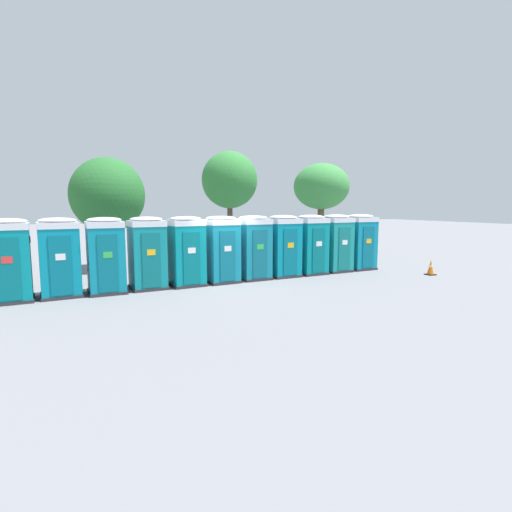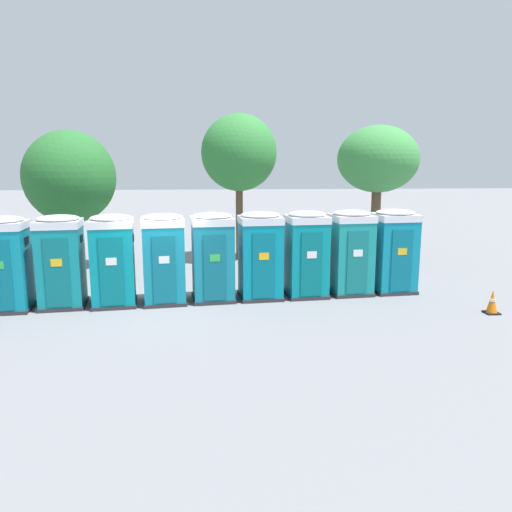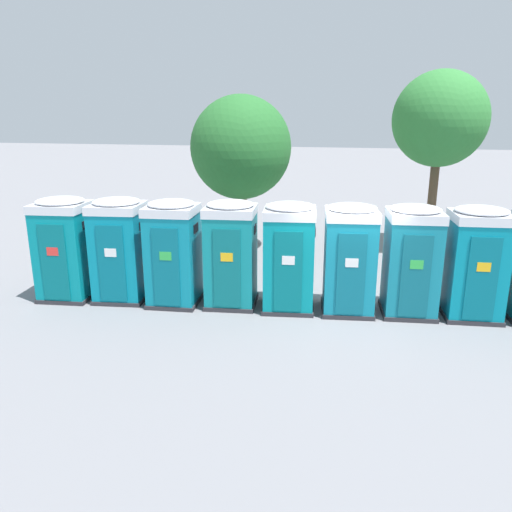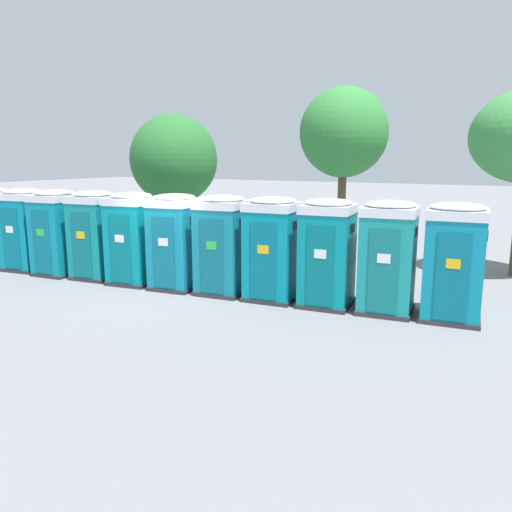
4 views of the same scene
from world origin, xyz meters
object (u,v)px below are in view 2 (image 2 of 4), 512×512
Objects in this scene: portapotty_6 at (213,256)px; street_tree_1 at (378,160)px; portapotty_5 at (164,258)px; portapotty_3 at (61,261)px; portapotty_4 at (113,260)px; portapotty_8 at (306,253)px; portapotty_2 at (6,263)px; portapotty_10 at (393,250)px; portapotty_9 at (350,252)px; street_tree_2 at (239,153)px; traffic_cone at (492,302)px; street_tree_0 at (70,178)px; portapotty_7 at (260,255)px.

portapotty_6 is 0.47× the size of street_tree_1.
portapotty_6 is at bearing 7.12° from portapotty_5.
portapotty_6 is (1.37, 0.17, -0.00)m from portapotty_5.
portapotty_6 is (4.13, 0.35, -0.00)m from portapotty_3.
portapotty_8 is at bearing 5.73° from portapotty_4.
portapotty_2 is 1.00× the size of portapotty_8.
portapotty_10 is (11.00, 1.14, -0.00)m from portapotty_2.
portapotty_4 is 1.38m from portapotty_5.
portapotty_9 is 0.44× the size of street_tree_2.
street_tree_1 is at bearing 30.09° from portapotty_3.
traffic_cone is (8.71, -1.73, -0.97)m from portapotty_5.
portapotty_8 is at bearing 5.03° from portapotty_3.
portapotty_5 is at bearing -173.88° from portapotty_10.
street_tree_1 reaches higher than portapotty_10.
street_tree_2 is (-4.47, 5.51, 3.00)m from portapotty_10.
street_tree_1 is at bearing 37.14° from portapotty_5.
street_tree_1 reaches higher than traffic_cone.
street_tree_1 reaches higher than portapotty_8.
portapotty_3 is 1.38m from portapotty_4.
street_tree_0 is at bearing 115.84° from portapotty_4.
street_tree_2 reaches higher than portapotty_7.
portapotty_4 is at bearing -174.27° from portapotty_8.
portapotty_4 is at bearing 170.95° from traffic_cone.
portapotty_6 is 1.38m from portapotty_7.
portapotty_4 is (1.38, 0.05, -0.00)m from portapotty_3.
portapotty_6 is at bearing 5.95° from portapotty_2.
portapotty_9 is 3.97× the size of traffic_cone.
portapotty_6 is at bearing 6.17° from portapotty_4.
portapotty_3 and portapotty_9 have the same top height.
portapotty_5 is 0.47× the size of street_tree_1.
portapotty_6 is 1.00× the size of portapotty_9.
street_tree_1 reaches higher than portapotty_2.
portapotty_3 is at bearing -149.91° from street_tree_1.
portapotty_3 is 9.67m from portapotty_10.
portapotty_9 is (1.37, 0.17, -0.00)m from portapotty_8.
portapotty_7 is 0.44× the size of street_tree_2.
portapotty_5 is at bearing -111.04° from street_tree_2.
portapotty_5 is at bearing 5.56° from portapotty_2.
street_tree_2 is at bearing 129.01° from portapotty_10.
portapotty_7 is 3.97× the size of traffic_cone.
street_tree_1 is (11.80, 1.10, 0.64)m from street_tree_0.
portapotty_3 is 1.00× the size of portapotty_8.
portapotty_10 is 7.70m from street_tree_2.
portapotty_7 is 1.38m from portapotty_8.
portapotty_4 is at bearing -146.60° from street_tree_1.
portapotty_6 reaches higher than traffic_cone.
portapotty_4 is 1.00× the size of portapotty_6.
portapotty_2 is 1.00× the size of portapotty_3.
portapotty_4 is at bearing -174.78° from portapotty_5.
portapotty_5 reaches higher than traffic_cone.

